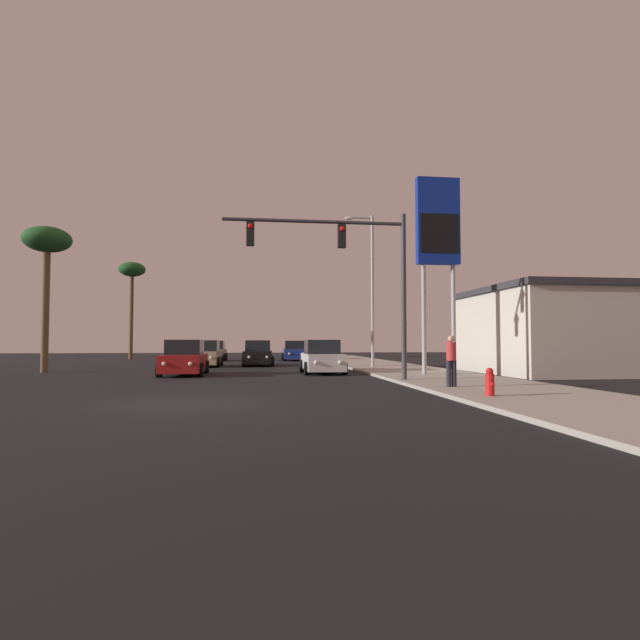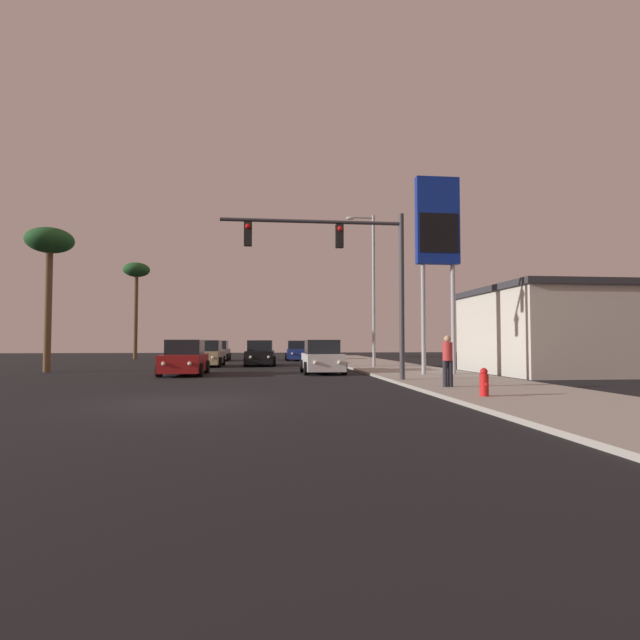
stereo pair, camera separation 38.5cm
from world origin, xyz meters
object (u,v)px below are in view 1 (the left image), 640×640
object	(u,v)px
car_grey	(214,352)
street_lamp	(370,282)
traffic_light_mast	(353,261)
gas_station_sign	(438,232)
fire_hydrant	(490,382)
pedestrian_on_sidewalk	(451,359)
car_blue	(294,351)
car_tan	(205,355)
palm_tree_far	(132,275)
car_red	(184,359)
palm_tree_near	(47,246)
car_white	(322,358)
car_black	(258,354)

from	to	relation	value
car_grey	street_lamp	world-z (taller)	street_lamp
traffic_light_mast	street_lamp	size ratio (longest dim) A/B	0.79
gas_station_sign	fire_hydrant	bearing A→B (deg)	-102.21
pedestrian_on_sidewalk	car_blue	bearing A→B (deg)	96.83
gas_station_sign	fire_hydrant	size ratio (longest dim) A/B	11.84
car_tan	car_blue	bearing A→B (deg)	-122.09
fire_hydrant	palm_tree_far	distance (m)	39.41
street_lamp	car_red	bearing A→B (deg)	-156.02
car_red	palm_tree_near	size ratio (longest dim) A/B	0.57
car_grey	palm_tree_near	distance (m)	17.83
car_grey	car_white	distance (m)	18.88
car_red	palm_tree_near	distance (m)	9.88
car_black	palm_tree_near	distance (m)	13.82
car_grey	car_red	size ratio (longest dim) A/B	1.00
car_red	palm_tree_far	bearing A→B (deg)	-70.89
car_black	gas_station_sign	xyz separation A→B (m)	(8.16, -11.63, 5.86)
car_grey	pedestrian_on_sidewalk	world-z (taller)	pedestrian_on_sidewalk
car_grey	car_blue	bearing A→B (deg)	179.41
car_tan	pedestrian_on_sidewalk	world-z (taller)	pedestrian_on_sidewalk
car_blue	palm_tree_near	distance (m)	21.35
car_grey	car_red	bearing A→B (deg)	91.39
car_tan	traffic_light_mast	distance (m)	15.90
traffic_light_mast	fire_hydrant	size ratio (longest dim) A/B	9.38
car_black	street_lamp	distance (m)	9.12
car_white	traffic_light_mast	bearing A→B (deg)	94.15
car_tan	car_black	distance (m)	3.45
car_blue	car_white	size ratio (longest dim) A/B	1.01
car_tan	pedestrian_on_sidewalk	size ratio (longest dim) A/B	2.59
palm_tree_far	palm_tree_near	world-z (taller)	palm_tree_far
car_tan	gas_station_sign	size ratio (longest dim) A/B	0.48
palm_tree_near	pedestrian_on_sidewalk	bearing A→B (deg)	-34.08
car_blue	pedestrian_on_sidewalk	world-z (taller)	pedestrian_on_sidewalk
car_blue	fire_hydrant	distance (m)	29.64
car_grey	palm_tree_near	bearing A→B (deg)	65.24
pedestrian_on_sidewalk	palm_tree_far	distance (m)	36.92
car_white	car_black	distance (m)	9.10
traffic_light_mast	palm_tree_near	distance (m)	16.92
car_blue	car_grey	distance (m)	6.72
street_lamp	pedestrian_on_sidewalk	distance (m)	13.83
fire_hydrant	palm_tree_near	distance (m)	23.23
fire_hydrant	palm_tree_far	bearing A→B (deg)	117.29
car_grey	car_black	bearing A→B (deg)	112.78
car_red	fire_hydrant	distance (m)	15.07
palm_tree_far	palm_tree_near	bearing A→B (deg)	-88.30
car_red	car_tan	bearing A→B (deg)	-91.19
car_grey	car_black	xyz separation A→B (m)	(3.65, -9.08, 0.00)
gas_station_sign	car_red	bearing A→B (deg)	167.48
car_grey	gas_station_sign	xyz separation A→B (m)	(11.81, -20.71, 5.86)
car_white	street_lamp	size ratio (longest dim) A/B	0.48
fire_hydrant	palm_tree_far	size ratio (longest dim) A/B	0.09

